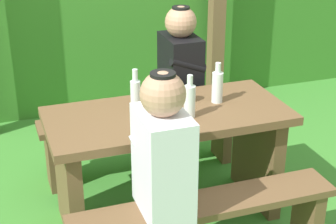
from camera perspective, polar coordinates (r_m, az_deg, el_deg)
ground_plane at (r=3.48m, az=0.00°, el=-10.65°), size 12.00×12.00×0.00m
picnic_table at (r=3.23m, az=0.00°, el=-3.60°), size 1.40×0.64×0.70m
bench_near at (r=2.85m, az=3.86°, el=-11.51°), size 1.40×0.24×0.45m
bench_far at (r=3.79m, az=-2.85°, el=-1.91°), size 1.40×0.24×0.45m
person_white_shirt at (r=2.55m, az=-0.54°, el=-4.01°), size 0.25×0.35×0.72m
person_black_coat at (r=3.69m, az=1.32°, el=5.14°), size 0.25×0.35×0.72m
drinking_glass at (r=3.27m, az=2.28°, el=1.80°), size 0.07×0.07×0.08m
bottle_left at (r=3.24m, az=5.19°, el=2.73°), size 0.07×0.07×0.25m
bottle_right at (r=3.13m, az=-3.43°, el=1.94°), size 0.06×0.06×0.25m
bottle_center at (r=3.03m, az=2.28°, el=1.26°), size 0.06×0.06×0.25m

